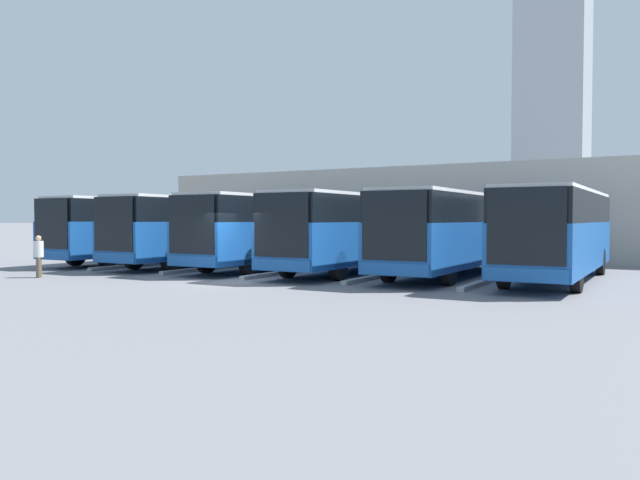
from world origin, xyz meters
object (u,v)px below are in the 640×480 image
(bus_1, at_px, (450,230))
(bus_2, at_px, (354,229))
(bus_3, at_px, (275,228))
(pedestrian, at_px, (39,255))
(bus_4, at_px, (204,228))
(bus_5, at_px, (145,227))
(bus_0, at_px, (558,231))

(bus_1, relative_size, bus_2, 1.00)
(bus_3, relative_size, pedestrian, 7.02)
(pedestrian, bearing_deg, bus_3, -80.25)
(bus_4, bearing_deg, bus_2, -179.45)
(bus_5, height_order, pedestrian, bus_5)
(bus_1, relative_size, bus_4, 1.00)
(bus_4, xyz_separation_m, bus_5, (4.09, -0.08, 0.00))
(bus_0, height_order, bus_2, same)
(bus_0, relative_size, bus_3, 1.00)
(bus_2, xyz_separation_m, pedestrian, (9.50, 8.36, -0.97))
(bus_0, bearing_deg, bus_5, 0.73)
(pedestrian, bearing_deg, bus_0, -110.94)
(bus_0, xyz_separation_m, bus_3, (12.28, 0.43, 0.00))
(bus_0, bearing_deg, bus_1, -0.12)
(bus_0, xyz_separation_m, pedestrian, (17.69, 8.78, -0.97))
(bus_2, bearing_deg, bus_3, -0.58)
(bus_3, xyz_separation_m, bus_5, (8.19, 0.09, 0.00))
(bus_1, distance_m, bus_5, 16.39)
(bus_1, height_order, bus_3, same)
(bus_0, relative_size, bus_1, 1.00)
(bus_0, distance_m, bus_1, 4.10)
(bus_0, relative_size, bus_5, 1.00)
(bus_4, bearing_deg, bus_0, -178.63)
(bus_0, relative_size, pedestrian, 7.02)
(bus_2, distance_m, bus_4, 8.19)
(bus_1, xyz_separation_m, bus_5, (16.38, 0.48, 0.00))
(pedestrian, bearing_deg, bus_4, -56.45)
(bus_0, bearing_deg, bus_3, 1.27)
(bus_1, distance_m, bus_3, 8.20)
(bus_3, distance_m, pedestrian, 10.00)
(bus_1, height_order, bus_5, same)
(bus_4, height_order, pedestrian, bus_4)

